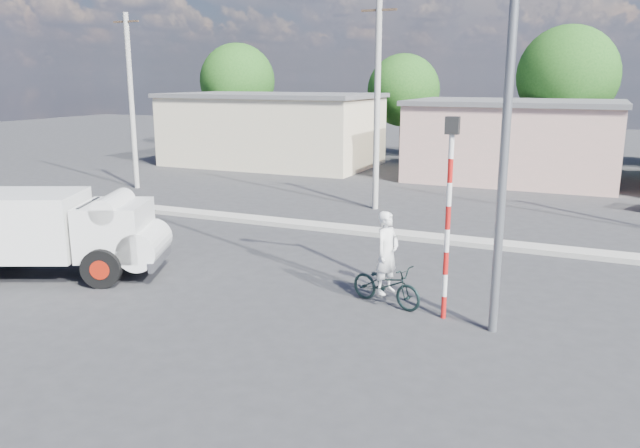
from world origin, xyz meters
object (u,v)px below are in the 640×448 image
at_px(truck, 58,230).
at_px(traffic_pole, 449,202).
at_px(bicycle, 386,285).
at_px(cyclist, 387,265).
at_px(streetlight, 500,87).

relative_size(truck, traffic_pole, 1.32).
height_order(bicycle, cyclist, cyclist).
bearing_deg(cyclist, streetlight, -86.04).
relative_size(truck, bicycle, 3.09).
bearing_deg(traffic_pole, truck, -173.41).
xyz_separation_m(traffic_pole, streetlight, (0.94, -0.30, 2.37)).
bearing_deg(traffic_pole, cyclist, 169.17).
xyz_separation_m(truck, streetlight, (10.88, 0.85, 3.72)).
bearing_deg(cyclist, traffic_pole, -83.23).
bearing_deg(cyclist, truck, 117.02).
xyz_separation_m(truck, cyclist, (8.53, 1.42, -0.29)).
bearing_deg(bicycle, cyclist, 0.00).
height_order(truck, bicycle, truck).
bearing_deg(traffic_pole, bicycle, 169.17).
height_order(bicycle, streetlight, streetlight).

